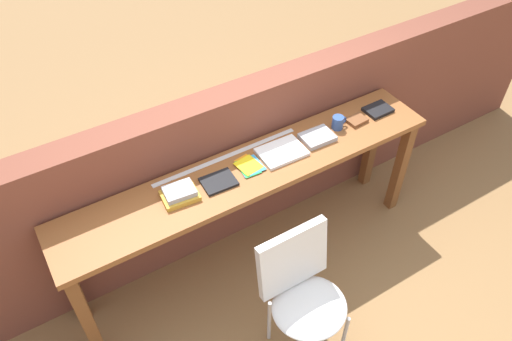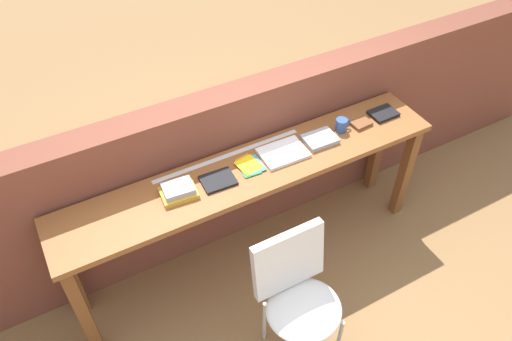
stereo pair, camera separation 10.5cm
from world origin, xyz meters
name	(u,v)px [view 1 (the left image)]	position (x,y,z in m)	size (l,w,h in m)	color
ground_plane	(275,284)	(0.00, 0.00, 0.00)	(40.00, 40.00, 0.00)	olive
brick_wall_back	(226,167)	(0.00, 0.64, 0.61)	(6.00, 0.20, 1.22)	brown
sideboard	(252,184)	(0.00, 0.30, 0.74)	(2.50, 0.44, 0.88)	brown
chair_white_moulded	(303,291)	(-0.08, -0.40, 0.53)	(0.44, 0.45, 0.89)	white
book_stack_leftmost	(180,194)	(-0.48, 0.31, 0.91)	(0.22, 0.17, 0.06)	gold
magazine_cycling	(219,182)	(-0.23, 0.29, 0.89)	(0.20, 0.16, 0.02)	black
pamphlet_pile_colourful	(249,166)	(-0.01, 0.32, 0.89)	(0.15, 0.20, 0.01)	orange
book_open_centre	(282,152)	(0.23, 0.32, 0.89)	(0.29, 0.21, 0.02)	white
book_grey_hardcover	(317,137)	(0.50, 0.31, 0.90)	(0.21, 0.16, 0.03)	#9E9EA3
mug	(338,122)	(0.68, 0.33, 0.92)	(0.11, 0.08, 0.09)	#2D4C8C
leather_journal_brown	(357,120)	(0.84, 0.32, 0.89)	(0.13, 0.10, 0.02)	brown
book_repair_rightmost	(378,110)	(1.04, 0.33, 0.89)	(0.18, 0.14, 0.02)	black
ruler_metal_back_edge	(226,156)	(-0.08, 0.47, 0.88)	(1.00, 0.03, 0.00)	silver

